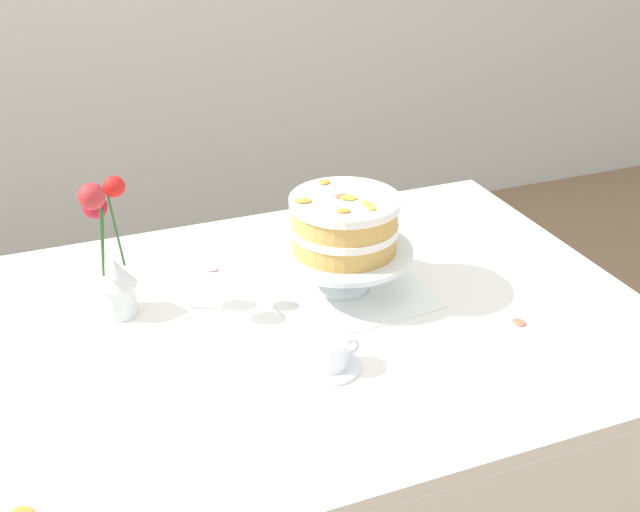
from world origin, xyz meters
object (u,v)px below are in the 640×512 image
cake_stand (344,256)px  layer_cake (344,223)px  dining_table (306,359)px  flower_vase (111,262)px  teacup (330,356)px

cake_stand → layer_cake: size_ratio=1.27×
dining_table → cake_stand: bearing=36.8°
dining_table → flower_vase: size_ratio=4.71×
dining_table → cake_stand: (0.12, 0.09, 0.17)m
layer_cake → flower_vase: flower_vase is taller
cake_stand → teacup: bearing=-117.9°
layer_cake → teacup: size_ratio=1.94×
cake_stand → layer_cake: layer_cake is taller
dining_table → cake_stand: cake_stand is taller
cake_stand → flower_vase: 0.47m
cake_stand → teacup: size_ratio=2.47×
cake_stand → flower_vase: bearing=169.9°
dining_table → teacup: size_ratio=11.93×
layer_cake → dining_table: bearing=-143.2°
dining_table → layer_cake: bearing=36.8°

